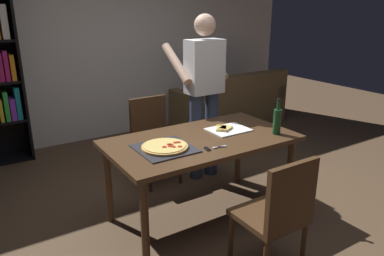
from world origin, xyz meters
name	(u,v)px	position (x,y,z in m)	size (l,w,h in m)	color
ground_plane	(201,215)	(0.00, 0.00, 0.00)	(12.00, 12.00, 0.00)	brown
back_wall	(95,38)	(0.00, 2.60, 1.40)	(6.40, 0.10, 2.80)	silver
dining_table	(201,147)	(0.00, 0.00, 0.67)	(1.61, 0.88, 0.75)	#4C331E
chair_near_camera	(278,211)	(0.00, -0.93, 0.51)	(0.42, 0.42, 0.90)	#472D19
chair_far_side	(153,134)	(0.00, 0.93, 0.51)	(0.42, 0.42, 0.90)	#472D19
couch	(231,106)	(1.90, 1.99, 0.30)	(1.73, 0.91, 0.85)	brown
person_serving_pizza	(203,88)	(0.50, 0.71, 1.00)	(0.55, 0.54, 1.75)	#38476B
pepperoni_pizza_on_tray	(165,147)	(-0.38, -0.05, 0.77)	(0.43, 0.43, 0.04)	#2D2D33
pizza_slices_on_towel	(227,129)	(0.31, 0.05, 0.76)	(0.36, 0.28, 0.03)	white
wine_bottle	(277,121)	(0.62, -0.26, 0.87)	(0.07, 0.07, 0.32)	#194723
kitchen_scissors	(212,148)	(-0.07, -0.25, 0.76)	(0.20, 0.09, 0.01)	silver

